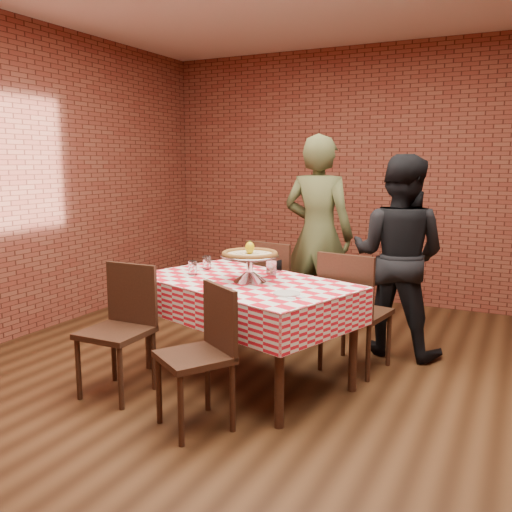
% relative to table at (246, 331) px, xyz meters
% --- Properties ---
extents(ground, '(6.00, 6.00, 0.00)m').
position_rel_table_xyz_m(ground, '(0.40, -0.23, -0.38)').
color(ground, black).
rests_on(ground, ground).
extents(back_wall, '(5.50, 0.00, 5.50)m').
position_rel_table_xyz_m(back_wall, '(0.40, 2.77, 1.08)').
color(back_wall, maroon).
rests_on(back_wall, ground).
extents(table, '(1.76, 1.38, 0.75)m').
position_rel_table_xyz_m(table, '(0.00, 0.00, 0.00)').
color(table, '#382014').
rests_on(table, ground).
extents(tablecloth, '(1.81, 1.42, 0.27)m').
position_rel_table_xyz_m(tablecloth, '(0.00, 0.00, 0.25)').
color(tablecloth, red).
rests_on(tablecloth, table).
extents(pizza_stand, '(0.53, 0.53, 0.19)m').
position_rel_table_xyz_m(pizza_stand, '(0.04, -0.01, 0.48)').
color(pizza_stand, silver).
rests_on(pizza_stand, tablecloth).
extents(pizza, '(0.50, 0.50, 0.03)m').
position_rel_table_xyz_m(pizza, '(0.04, -0.01, 0.58)').
color(pizza, beige).
rests_on(pizza, pizza_stand).
extents(lemon, '(0.08, 0.08, 0.09)m').
position_rel_table_xyz_m(lemon, '(0.04, -0.01, 0.63)').
color(lemon, yellow).
rests_on(lemon, pizza).
extents(water_glass_left, '(0.09, 0.09, 0.11)m').
position_rel_table_xyz_m(water_glass_left, '(-0.46, 0.00, 0.44)').
color(water_glass_left, white).
rests_on(water_glass_left, tablecloth).
extents(water_glass_right, '(0.09, 0.09, 0.11)m').
position_rel_table_xyz_m(water_glass_right, '(-0.48, 0.25, 0.44)').
color(water_glass_right, white).
rests_on(water_glass_right, tablecloth).
extents(side_plate, '(0.22, 0.22, 0.01)m').
position_rel_table_xyz_m(side_plate, '(0.44, -0.26, 0.39)').
color(side_plate, white).
rests_on(side_plate, tablecloth).
extents(sweetener_packet_a, '(0.06, 0.05, 0.00)m').
position_rel_table_xyz_m(sweetener_packet_a, '(0.51, -0.35, 0.39)').
color(sweetener_packet_a, white).
rests_on(sweetener_packet_a, tablecloth).
extents(sweetener_packet_b, '(0.06, 0.05, 0.00)m').
position_rel_table_xyz_m(sweetener_packet_b, '(0.55, -0.29, 0.39)').
color(sweetener_packet_b, white).
rests_on(sweetener_packet_b, tablecloth).
extents(condiment_caddy, '(0.10, 0.09, 0.13)m').
position_rel_table_xyz_m(condiment_caddy, '(0.12, 0.23, 0.45)').
color(condiment_caddy, silver).
rests_on(condiment_caddy, tablecloth).
extents(chair_near_left, '(0.43, 0.43, 0.90)m').
position_rel_table_xyz_m(chair_near_left, '(-0.68, -0.64, 0.08)').
color(chair_near_left, '#382014').
rests_on(chair_near_left, ground).
extents(chair_near_right, '(0.55, 0.55, 0.87)m').
position_rel_table_xyz_m(chair_near_right, '(0.07, -0.81, 0.06)').
color(chair_near_right, '#382014').
rests_on(chair_near_right, ground).
extents(chair_far_left, '(0.53, 0.53, 0.94)m').
position_rel_table_xyz_m(chair_far_left, '(-0.11, 0.89, 0.09)').
color(chair_far_left, '#382014').
rests_on(chair_far_left, ground).
extents(chair_far_right, '(0.52, 0.52, 0.94)m').
position_rel_table_xyz_m(chair_far_right, '(0.67, 0.58, 0.10)').
color(chair_far_right, '#382014').
rests_on(chair_far_right, ground).
extents(diner_olive, '(0.69, 0.47, 1.86)m').
position_rel_table_xyz_m(diner_olive, '(0.06, 1.38, 0.56)').
color(diner_olive, '#444728').
rests_on(diner_olive, ground).
extents(diner_black, '(0.88, 0.72, 1.68)m').
position_rel_table_xyz_m(diner_black, '(0.87, 1.10, 0.46)').
color(diner_black, black).
rests_on(diner_black, ground).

